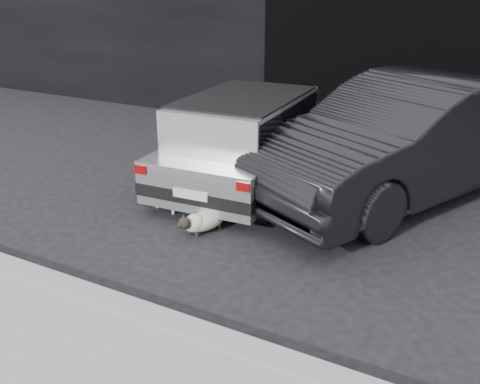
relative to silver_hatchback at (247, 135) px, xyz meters
The scene contains 7 objects.
ground 1.13m from the silver_hatchback, 106.09° to the right, with size 80.00×80.00×0.00m, color black.
garage_opening 3.29m from the silver_hatchback, 76.48° to the left, with size 4.00×0.10×2.60m, color black.
curb 3.59m from the silver_hatchback, 77.65° to the right, with size 18.00×0.25×0.12m, color gray.
silver_hatchback is the anchor object (origin of this frame).
second_car 2.17m from the silver_hatchback, 16.13° to the left, with size 1.69×4.83×1.59m, color black.
cat_siamese 1.83m from the silver_hatchback, 80.40° to the right, with size 0.46×0.79×0.29m.
cat_white 1.51m from the silver_hatchback, 106.15° to the right, with size 0.76×0.36×0.36m.
Camera 1 is at (3.62, -5.62, 2.79)m, focal length 40.00 mm.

